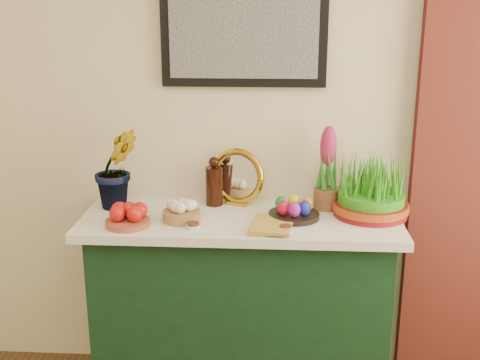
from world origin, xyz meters
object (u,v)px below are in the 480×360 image
sideboard (241,310)px  hyacinth_green (116,155)px  book (252,223)px  wheatgrass_sabzeh (372,189)px  mirror (238,177)px

sideboard → hyacinth_green: size_ratio=2.64×
book → wheatgrass_sabzeh: size_ratio=0.68×
hyacinth_green → book: bearing=-50.7°
wheatgrass_sabzeh → mirror: bearing=168.2°
mirror → wheatgrass_sabzeh: size_ratio=0.81×
sideboard → wheatgrass_sabzeh: wheatgrass_sabzeh is taller
sideboard → mirror: size_ratio=4.83×
sideboard → book: bearing=-66.5°
hyacinth_green → book: (0.62, -0.21, -0.23)m
mirror → sideboard: bearing=-81.9°
wheatgrass_sabzeh → sideboard: bearing=-175.8°
hyacinth_green → mirror: size_ratio=1.83×
sideboard → book: (0.06, -0.13, 0.48)m
sideboard → book: 0.50m
wheatgrass_sabzeh → book: bearing=-161.7°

